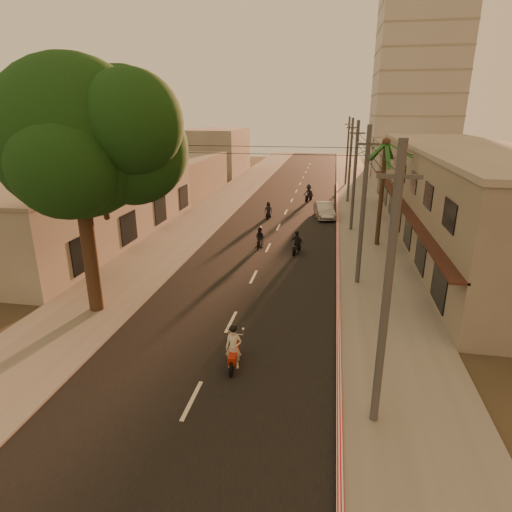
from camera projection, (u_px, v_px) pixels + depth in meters
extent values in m
plane|color=#383023|center=(221.00, 343.00, 18.77)|extent=(160.00, 160.00, 0.00)
cube|color=black|center=(278.00, 227.00, 37.40)|extent=(10.00, 140.00, 0.02)
cube|color=slate|center=(366.00, 231.00, 36.14)|extent=(5.00, 140.00, 0.12)
cube|color=slate|center=(196.00, 223.00, 38.63)|extent=(5.00, 140.00, 0.12)
cube|color=red|center=(338.00, 246.00, 31.87)|extent=(0.20, 60.00, 0.20)
cube|color=gray|center=(461.00, 197.00, 32.09)|extent=(8.00, 34.00, 7.00)
cube|color=#9D988D|center=(468.00, 148.00, 30.91)|extent=(8.20, 34.20, 0.30)
cube|color=#381D16|center=(401.00, 201.00, 32.93)|extent=(0.80, 34.00, 0.12)
cube|color=#9D988D|center=(91.00, 208.00, 33.34)|extent=(8.00, 24.00, 5.00)
cube|color=gray|center=(87.00, 174.00, 32.50)|extent=(8.20, 24.20, 0.20)
cube|color=#B7B5B2|center=(417.00, 80.00, 63.79)|extent=(12.00, 12.00, 28.00)
cylinder|color=black|center=(90.00, 255.00, 20.83)|extent=(0.70, 0.70, 6.00)
cylinder|color=black|center=(102.00, 193.00, 20.10)|extent=(1.22, 2.17, 3.04)
cylinder|color=black|center=(66.00, 191.00, 19.62)|extent=(1.31, 1.49, 2.73)
sphere|color=black|center=(75.00, 138.00, 19.06)|extent=(7.20, 7.20, 7.20)
sphere|color=black|center=(132.00, 149.00, 19.78)|extent=(5.20, 5.20, 5.20)
sphere|color=black|center=(51.00, 144.00, 20.20)|extent=(4.80, 4.80, 4.80)
sphere|color=black|center=(66.00, 164.00, 17.57)|extent=(4.60, 4.60, 4.60)
sphere|color=black|center=(131.00, 123.00, 17.87)|extent=(4.40, 4.40, 4.40)
sphere|color=black|center=(6.00, 127.00, 18.18)|extent=(4.00, 4.00, 4.00)
sphere|color=black|center=(122.00, 112.00, 20.74)|extent=(4.40, 4.40, 4.40)
cylinder|color=black|center=(381.00, 196.00, 31.12)|extent=(0.32, 0.32, 7.60)
sphere|color=black|center=(386.00, 142.00, 29.90)|extent=(0.60, 0.60, 0.60)
cylinder|color=#38383A|center=(387.00, 296.00, 12.56)|extent=(0.26, 0.26, 9.00)
cube|color=#38383A|center=(400.00, 177.00, 11.43)|extent=(1.20, 0.12, 0.12)
cylinder|color=#38383A|center=(363.00, 209.00, 23.74)|extent=(0.26, 0.26, 9.00)
cube|color=#38383A|center=(368.00, 144.00, 22.62)|extent=(1.20, 0.12, 0.12)
cylinder|color=#38383A|center=(354.00, 178.00, 34.93)|extent=(0.26, 0.26, 9.00)
cube|color=#38383A|center=(358.00, 133.00, 33.80)|extent=(1.20, 0.12, 0.12)
cylinder|color=#38383A|center=(350.00, 161.00, 46.11)|extent=(0.26, 0.26, 9.00)
cube|color=#38383A|center=(352.00, 128.00, 44.98)|extent=(1.20, 0.12, 0.12)
cylinder|color=#38383A|center=(347.00, 152.00, 57.30)|extent=(0.26, 0.26, 9.00)
cube|color=#38383A|center=(349.00, 124.00, 56.17)|extent=(1.20, 0.12, 0.12)
cube|color=#9D988D|center=(406.00, 163.00, 57.41)|extent=(8.00, 14.00, 6.00)
cube|color=#9D988D|center=(179.00, 176.00, 52.07)|extent=(8.00, 14.00, 4.40)
cube|color=#9D988D|center=(217.00, 152.00, 68.43)|extent=(8.00, 14.00, 7.00)
cylinder|color=black|center=(237.00, 351.00, 17.60)|extent=(0.14, 0.60, 0.59)
cylinder|color=black|center=(231.00, 369.00, 16.36)|extent=(0.14, 0.60, 0.59)
cube|color=#A3200C|center=(234.00, 354.00, 16.81)|extent=(0.37, 1.18, 0.32)
cube|color=#A3200C|center=(236.00, 344.00, 17.26)|extent=(0.32, 0.13, 0.63)
cylinder|color=silver|center=(236.00, 334.00, 17.26)|extent=(0.58, 0.08, 0.04)
imported|color=beige|center=(234.00, 348.00, 16.71)|extent=(0.70, 0.51, 1.77)
sphere|color=black|center=(233.00, 329.00, 16.44)|extent=(0.32, 0.32, 0.32)
sphere|color=silver|center=(229.00, 328.00, 17.18)|extent=(0.13, 0.13, 0.13)
sphere|color=silver|center=(243.00, 329.00, 17.12)|extent=(0.13, 0.13, 0.13)
cylinder|color=black|center=(262.00, 242.00, 32.34)|extent=(0.13, 0.51, 0.51)
cylinder|color=black|center=(258.00, 246.00, 31.30)|extent=(0.13, 0.51, 0.51)
cube|color=black|center=(260.00, 241.00, 31.68)|extent=(0.32, 1.01, 0.27)
cube|color=black|center=(262.00, 238.00, 32.05)|extent=(0.28, 0.11, 0.54)
cylinder|color=silver|center=(262.00, 233.00, 32.05)|extent=(0.50, 0.08, 0.04)
imported|color=black|center=(260.00, 238.00, 31.60)|extent=(0.82, 0.68, 1.52)
sphere|color=black|center=(260.00, 229.00, 31.37)|extent=(0.27, 0.27, 0.27)
cylinder|color=black|center=(299.00, 248.00, 30.99)|extent=(0.21, 0.55, 0.54)
cylinder|color=black|center=(294.00, 252.00, 29.93)|extent=(0.21, 0.55, 0.54)
cube|color=black|center=(297.00, 247.00, 30.31)|extent=(0.50, 1.10, 0.29)
cube|color=black|center=(299.00, 243.00, 30.69)|extent=(0.31, 0.16, 0.58)
cylinder|color=silver|center=(299.00, 238.00, 30.68)|extent=(0.53, 0.16, 0.04)
imported|color=black|center=(297.00, 243.00, 30.22)|extent=(1.13, 0.81, 1.63)
sphere|color=black|center=(297.00, 232.00, 29.98)|extent=(0.29, 0.29, 0.29)
cylinder|color=black|center=(269.00, 214.00, 41.14)|extent=(0.09, 0.50, 0.50)
cylinder|color=black|center=(267.00, 217.00, 40.09)|extent=(0.09, 0.50, 0.50)
cube|color=black|center=(268.00, 213.00, 40.47)|extent=(0.25, 0.99, 0.27)
cube|color=black|center=(269.00, 211.00, 40.85)|extent=(0.27, 0.09, 0.54)
cylinder|color=silver|center=(269.00, 207.00, 40.85)|extent=(0.49, 0.04, 0.04)
imported|color=black|center=(268.00, 210.00, 40.39)|extent=(0.74, 0.48, 1.51)
sphere|color=black|center=(268.00, 203.00, 40.16)|extent=(0.27, 0.27, 0.27)
cylinder|color=black|center=(311.00, 197.00, 48.74)|extent=(0.29, 0.61, 0.61)
cylinder|color=black|center=(306.00, 200.00, 47.60)|extent=(0.29, 0.61, 0.61)
cube|color=black|center=(309.00, 196.00, 48.01)|extent=(0.65, 1.23, 0.33)
cube|color=black|center=(310.00, 194.00, 48.41)|extent=(0.34, 0.20, 0.65)
cylinder|color=silver|center=(311.00, 190.00, 48.40)|extent=(0.58, 0.22, 0.04)
imported|color=black|center=(309.00, 193.00, 47.91)|extent=(1.57, 1.36, 1.83)
sphere|color=black|center=(309.00, 186.00, 47.63)|extent=(0.33, 0.33, 0.33)
imported|color=#9DA0A5|center=(324.00, 210.00, 40.59)|extent=(3.04, 4.94, 1.45)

